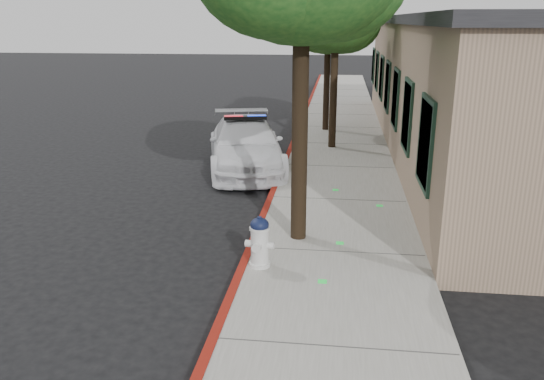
{
  "coord_description": "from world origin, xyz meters",
  "views": [
    {
      "loc": [
        1.58,
        -9.08,
        4.1
      ],
      "look_at": [
        0.29,
        1.37,
        0.82
      ],
      "focal_mm": 36.17,
      "sensor_mm": 36.0,
      "label": 1
    }
  ],
  "objects_px": {
    "police_car": "(246,145)",
    "fire_hydrant": "(260,242)",
    "street_tree_mid": "(336,17)",
    "street_tree_far": "(329,26)",
    "clapboard_building": "(504,86)"
  },
  "relations": [
    {
      "from": "clapboard_building",
      "to": "police_car",
      "type": "distance_m",
      "value": 8.43
    },
    {
      "from": "police_car",
      "to": "fire_hydrant",
      "type": "xyz_separation_m",
      "value": [
        1.37,
        -6.69,
        -0.13
      ]
    },
    {
      "from": "fire_hydrant",
      "to": "police_car",
      "type": "bearing_deg",
      "value": 108.84
    },
    {
      "from": "street_tree_mid",
      "to": "street_tree_far",
      "type": "distance_m",
      "value": 2.93
    },
    {
      "from": "clapboard_building",
      "to": "street_tree_far",
      "type": "xyz_separation_m",
      "value": [
        -5.58,
        2.41,
        1.78
      ]
    },
    {
      "from": "street_tree_far",
      "to": "police_car",
      "type": "bearing_deg",
      "value": -111.34
    },
    {
      "from": "street_tree_mid",
      "to": "clapboard_building",
      "type": "bearing_deg",
      "value": 5.3
    },
    {
      "from": "street_tree_mid",
      "to": "street_tree_far",
      "type": "xyz_separation_m",
      "value": [
        -0.26,
        2.9,
        -0.28
      ]
    },
    {
      "from": "police_car",
      "to": "clapboard_building",
      "type": "bearing_deg",
      "value": 8.74
    },
    {
      "from": "police_car",
      "to": "street_tree_mid",
      "type": "distance_m",
      "value": 4.94
    },
    {
      "from": "street_tree_mid",
      "to": "police_car",
      "type": "bearing_deg",
      "value": -132.99
    },
    {
      "from": "fire_hydrant",
      "to": "street_tree_mid",
      "type": "height_order",
      "value": "street_tree_mid"
    },
    {
      "from": "police_car",
      "to": "fire_hydrant",
      "type": "relative_size",
      "value": 6.0
    },
    {
      "from": "street_tree_mid",
      "to": "street_tree_far",
      "type": "bearing_deg",
      "value": 95.21
    },
    {
      "from": "fire_hydrant",
      "to": "street_tree_far",
      "type": "xyz_separation_m",
      "value": [
        0.77,
        12.18,
        3.31
      ]
    }
  ]
}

